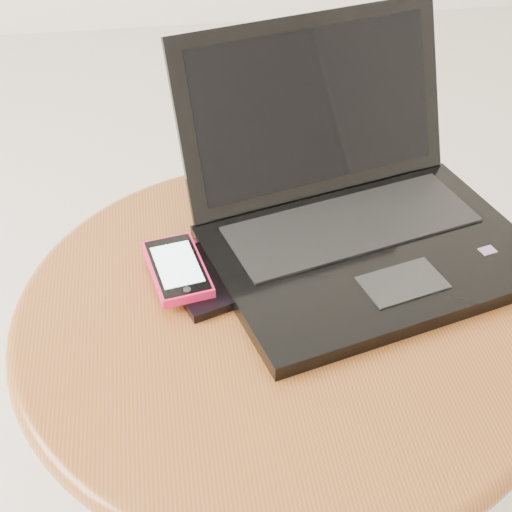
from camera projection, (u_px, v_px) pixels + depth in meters
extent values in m
cylinder|color=#592A0F|center=(278.00, 436.00, 0.97)|extent=(0.10, 0.10, 0.42)
cylinder|color=brown|center=(282.00, 313.00, 0.83)|extent=(0.57, 0.57, 0.03)
torus|color=brown|center=(282.00, 313.00, 0.83)|extent=(0.60, 0.60, 0.03)
cube|color=black|center=(372.00, 255.00, 0.87)|extent=(0.42, 0.34, 0.02)
cube|color=black|center=(352.00, 224.00, 0.90)|extent=(0.32, 0.18, 0.00)
cube|color=black|center=(403.00, 282.00, 0.82)|extent=(0.10, 0.08, 0.00)
cube|color=red|center=(488.00, 250.00, 0.86)|extent=(0.02, 0.02, 0.00)
cube|color=black|center=(314.00, 107.00, 0.92)|extent=(0.36, 0.17, 0.21)
cube|color=black|center=(316.00, 107.00, 0.91)|extent=(0.32, 0.14, 0.18)
cube|color=black|center=(199.00, 277.00, 0.84)|extent=(0.10, 0.14, 0.01)
cube|color=#B6246E|center=(180.00, 246.00, 0.88)|extent=(0.06, 0.03, 0.00)
cube|color=#DA174A|center=(177.00, 269.00, 0.84)|extent=(0.08, 0.12, 0.01)
cube|color=black|center=(177.00, 265.00, 0.84)|extent=(0.07, 0.11, 0.00)
cube|color=white|center=(177.00, 264.00, 0.84)|extent=(0.06, 0.08, 0.00)
cylinder|color=black|center=(187.00, 290.00, 0.80)|extent=(0.01, 0.01, 0.00)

